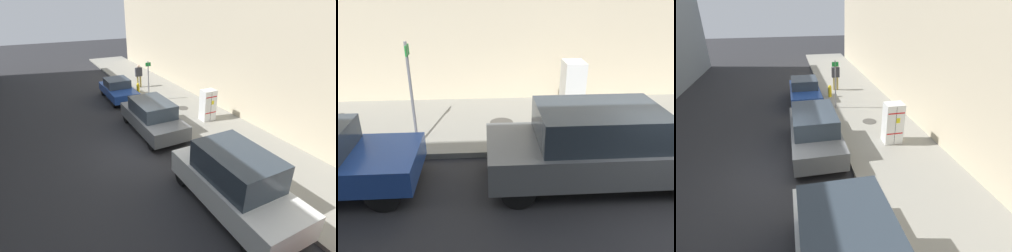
# 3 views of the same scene
# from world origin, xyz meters

# --- Properties ---
(ground_plane) EXTENTS (80.00, 80.00, 0.00)m
(ground_plane) POSITION_xyz_m (0.00, 0.00, 0.00)
(ground_plane) COLOR #28282B
(sidewalk_slab) EXTENTS (3.99, 44.00, 0.15)m
(sidewalk_slab) POSITION_xyz_m (-4.43, 0.00, 0.08)
(sidewalk_slab) COLOR gray
(sidewalk_slab) RESTS_ON ground
(building_facade_near) EXTENTS (1.52, 39.60, 10.17)m
(building_facade_near) POSITION_xyz_m (-7.18, 0.00, 5.09)
(building_facade_near) COLOR beige
(building_facade_near) RESTS_ON ground
(discarded_refrigerator) EXTENTS (0.77, 0.62, 1.75)m
(discarded_refrigerator) POSITION_xyz_m (-4.57, -1.11, 1.03)
(discarded_refrigerator) COLOR white
(discarded_refrigerator) RESTS_ON sidewalk_slab
(manhole_cover) EXTENTS (0.70, 0.70, 0.02)m
(manhole_cover) POSITION_xyz_m (-4.23, -3.28, 0.16)
(manhole_cover) COLOR #47443F
(manhole_cover) RESTS_ON sidewalk_slab
(street_sign_post) EXTENTS (0.36, 0.07, 2.67)m
(street_sign_post) POSITION_xyz_m (-2.90, -5.53, 1.64)
(street_sign_post) COLOR slate
(street_sign_post) RESTS_ON sidewalk_slab
(fire_hydrant) EXTENTS (0.22, 0.22, 0.75)m
(fire_hydrant) POSITION_xyz_m (-2.88, -7.46, 0.53)
(fire_hydrant) COLOR gold
(fire_hydrant) RESTS_ON sidewalk_slab
(pedestrian_walking_far) EXTENTS (0.51, 0.24, 1.78)m
(pedestrian_walking_far) POSITION_xyz_m (-3.49, -8.77, 1.20)
(pedestrian_walking_far) COLOR #A8934C
(pedestrian_walking_far) RESTS_ON sidewalk_slab
(parked_hatchback_blue) EXTENTS (1.75, 4.00, 1.44)m
(parked_hatchback_blue) POSITION_xyz_m (-1.29, -7.23, 0.73)
(parked_hatchback_blue) COLOR #23479E
(parked_hatchback_blue) RESTS_ON ground
(parked_suv_gray) EXTENTS (1.92, 4.66, 1.73)m
(parked_suv_gray) POSITION_xyz_m (-1.29, -1.41, 0.89)
(parked_suv_gray) COLOR slate
(parked_suv_gray) RESTS_ON ground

